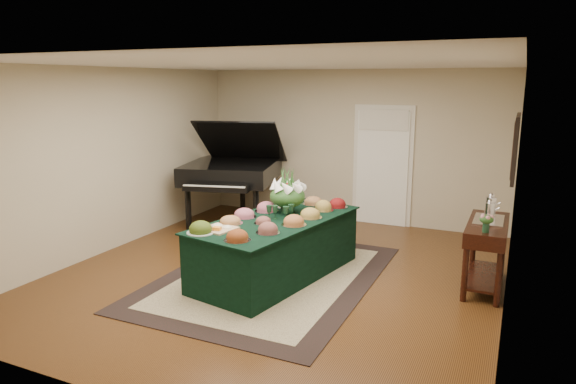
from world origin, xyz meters
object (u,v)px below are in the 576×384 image
at_px(grand_piano, 232,171).
at_px(mahogany_sideboard, 487,238).
at_px(buffet_table, 276,248).
at_px(floral_centerpiece, 287,192).

bearing_deg(grand_piano, mahogany_sideboard, -17.32).
height_order(buffet_table, grand_piano, grand_piano).
distance_m(floral_centerpiece, grand_piano, 2.55).
bearing_deg(buffet_table, floral_centerpiece, 90.81).
xyz_separation_m(floral_centerpiece, grand_piano, (-1.87, 1.73, -0.13)).
relative_size(buffet_table, mahogany_sideboard, 2.10).
height_order(floral_centerpiece, grand_piano, grand_piano).
bearing_deg(mahogany_sideboard, buffet_table, -163.81).
bearing_deg(mahogany_sideboard, floral_centerpiece, -171.60).
distance_m(buffet_table, mahogany_sideboard, 2.60).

